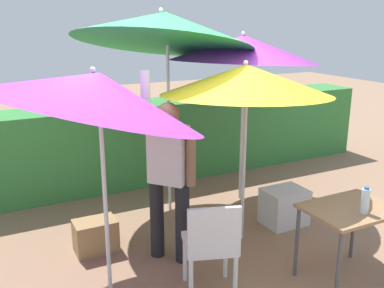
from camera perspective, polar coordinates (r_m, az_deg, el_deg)
name	(u,v)px	position (r m, az deg, el deg)	size (l,w,h in m)	color
ground_plane	(205,253)	(4.67, 1.71, -14.01)	(24.00, 24.00, 0.00)	#937056
hedge_row	(129,144)	(6.43, -8.17, 0.03)	(8.00, 0.70, 1.17)	#38843D
umbrella_rainbow	(246,80)	(4.45, 7.05, 8.28)	(1.75, 1.76, 1.97)	silver
umbrella_orange	(96,93)	(3.57, -12.36, 6.55)	(1.88, 1.85, 2.22)	silver
umbrella_yellow	(164,28)	(5.16, -3.64, 14.83)	(2.17, 2.13, 2.72)	silver
umbrella_navy	(244,49)	(5.56, 6.75, 12.23)	(1.89, 1.88, 2.23)	silver
person_vendor	(169,171)	(4.20, -3.06, -3.50)	(0.42, 0.48, 1.88)	black
chair_plastic	(211,243)	(3.80, 2.51, -12.76)	(0.56, 0.56, 0.89)	silver
cooler_box	(284,207)	(5.30, 11.94, -8.00)	(0.49, 0.38, 0.43)	silver
crate_cardboard	(96,236)	(4.74, -12.46, -11.61)	(0.43, 0.29, 0.34)	#9E7A4C
folding_table	(350,216)	(4.20, 19.89, -8.88)	(0.80, 0.60, 0.73)	#4C4C51
bottle_water	(365,201)	(4.05, 21.66, -6.90)	(0.07, 0.07, 0.24)	silver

